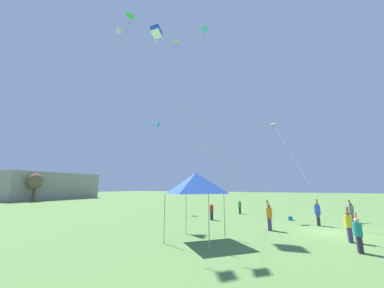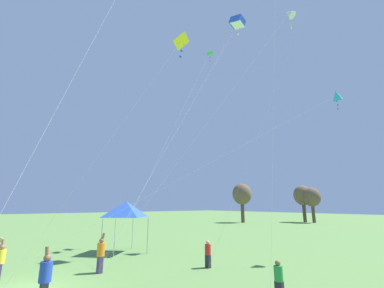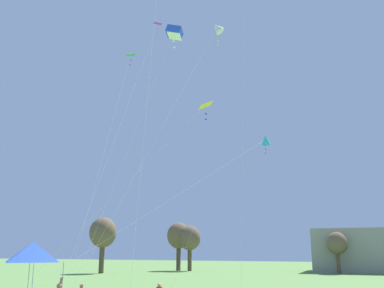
# 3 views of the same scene
# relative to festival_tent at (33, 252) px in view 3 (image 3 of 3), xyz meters

# --- Properties ---
(tree_near_right) EXTENTS (2.91, 2.91, 5.87)m
(tree_near_right) POSITION_rel_festival_tent_xyz_m (15.48, 44.94, 0.88)
(tree_near_right) COLOR brown
(tree_near_right) RESTS_ON ground
(tree_far_centre) EXTENTS (3.98, 3.98, 8.03)m
(tree_far_centre) POSITION_rel_festival_tent_xyz_m (-16.84, 33.66, 2.42)
(tree_far_centre) COLOR brown
(tree_far_centre) RESTS_ON ground
(tree_far_left) EXTENTS (3.55, 3.55, 7.16)m
(tree_far_left) POSITION_rel_festival_tent_xyz_m (-7.31, 44.56, 1.80)
(tree_far_left) COLOR brown
(tree_far_left) RESTS_ON ground
(tree_far_right) EXTENTS (3.82, 3.82, 7.72)m
(tree_far_right) POSITION_rel_festival_tent_xyz_m (-9.38, 44.81, 2.20)
(tree_far_right) COLOR brown
(tree_far_right) RESTS_ON ground
(festival_tent) EXTENTS (2.97, 2.97, 3.91)m
(festival_tent) POSITION_rel_festival_tent_xyz_m (0.00, 0.00, 0.00)
(festival_tent) COLOR #B7B7BC
(festival_tent) RESTS_ON ground
(kite_green_delta_1) EXTENTS (3.52, 11.61, 19.91)m
(kite_green_delta_1) POSITION_rel_festival_tent_xyz_m (1.83, 7.76, 16.23)
(kite_green_delta_1) COLOR silver
(kite_green_delta_1) RESTS_ON ground
(kite_white_diamond_2) EXTENTS (3.15, 19.90, 25.81)m
(kite_white_diamond_2) POSITION_rel_festival_tent_xyz_m (7.29, 15.27, 21.65)
(kite_white_diamond_2) COLOR silver
(kite_white_diamond_2) RESTS_ON ground
(kite_yellow_delta_5) EXTENTS (9.15, 4.23, 10.25)m
(kite_yellow_delta_5) POSITION_rel_festival_tent_xyz_m (12.63, -3.85, 6.62)
(kite_yellow_delta_5) COLOR silver
(kite_yellow_delta_5) RESTS_ON ground
(kite_cyan_diamond_6) EXTENTS (9.18, 20.72, 12.57)m
(kite_cyan_diamond_6) POSITION_rel_festival_tent_xyz_m (12.44, 11.51, 8.72)
(kite_cyan_diamond_6) COLOR silver
(kite_cyan_diamond_6) RESTS_ON ground
(kite_blue_box_7) EXTENTS (1.51, 12.30, 21.53)m
(kite_blue_box_7) POSITION_rel_festival_tent_xyz_m (5.97, 7.73, 17.62)
(kite_blue_box_7) COLOR silver
(kite_blue_box_7) RESTS_ON ground
(kite_purple_delta_8) EXTENTS (2.61, 16.05, 25.11)m
(kite_purple_delta_8) POSITION_rel_festival_tent_xyz_m (2.31, 11.89, 21.24)
(kite_purple_delta_8) COLOR silver
(kite_purple_delta_8) RESTS_ON ground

